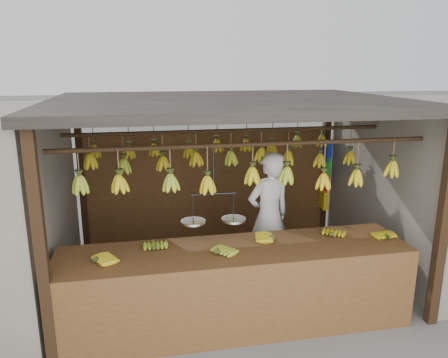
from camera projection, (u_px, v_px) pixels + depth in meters
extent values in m
plane|color=#5B5B57|center=(228.00, 277.00, 5.95)|extent=(80.00, 80.00, 0.00)
cube|color=black|center=(42.00, 257.00, 3.86)|extent=(0.10, 0.10, 2.30)
cube|color=black|center=(442.00, 226.00, 4.61)|extent=(0.10, 0.10, 2.30)
cube|color=black|center=(82.00, 175.00, 6.71)|extent=(0.10, 0.10, 2.30)
cube|color=black|center=(325.00, 164.00, 7.45)|extent=(0.10, 0.10, 2.30)
cube|color=black|center=(229.00, 102.00, 5.36)|extent=(4.30, 3.30, 0.10)
cylinder|color=black|center=(248.00, 145.00, 4.49)|extent=(4.00, 0.05, 0.05)
cylinder|color=black|center=(229.00, 131.00, 5.44)|extent=(4.00, 0.05, 0.05)
cylinder|color=black|center=(215.00, 121.00, 6.39)|extent=(4.00, 0.05, 0.05)
cube|color=#563519|center=(210.00, 184.00, 7.15)|extent=(4.00, 0.06, 1.80)
cube|color=#563519|center=(236.00, 252.00, 4.66)|extent=(3.77, 0.84, 0.08)
cube|color=#563519|center=(244.00, 307.00, 4.36)|extent=(3.77, 0.04, 0.90)
cube|color=black|center=(58.00, 327.00, 4.09)|extent=(0.07, 0.07, 0.82)
cube|color=black|center=(402.00, 291.00, 4.75)|extent=(0.07, 0.07, 0.82)
cube|color=black|center=(70.00, 289.00, 4.79)|extent=(0.07, 0.07, 0.82)
cube|color=black|center=(368.00, 262.00, 5.46)|extent=(0.07, 0.07, 0.82)
ellipsoid|color=#B99F13|center=(97.00, 261.00, 4.27)|extent=(0.30, 0.27, 0.06)
ellipsoid|color=#92A523|center=(156.00, 249.00, 4.57)|extent=(0.18, 0.24, 0.06)
ellipsoid|color=#92A523|center=(219.00, 253.00, 4.46)|extent=(0.30, 0.29, 0.06)
ellipsoid|color=#B99F13|center=(272.00, 237.00, 4.87)|extent=(0.27, 0.23, 0.06)
ellipsoid|color=#B99F13|center=(332.00, 235.00, 4.93)|extent=(0.28, 0.30, 0.06)
ellipsoid|color=#B99F13|center=(389.00, 238.00, 4.86)|extent=(0.20, 0.25, 0.06)
ellipsoid|color=#92A523|center=(80.00, 185.00, 4.29)|extent=(0.16, 0.16, 0.28)
ellipsoid|color=#B99F13|center=(120.00, 184.00, 4.31)|extent=(0.16, 0.16, 0.28)
ellipsoid|color=#92A523|center=(171.00, 182.00, 4.43)|extent=(0.16, 0.16, 0.28)
ellipsoid|color=#B99F13|center=(208.00, 185.00, 4.48)|extent=(0.16, 0.16, 0.28)
ellipsoid|color=#B99F13|center=(252.00, 176.00, 4.59)|extent=(0.16, 0.16, 0.28)
ellipsoid|color=#92A523|center=(286.00, 175.00, 4.64)|extent=(0.16, 0.16, 0.28)
ellipsoid|color=#B99F13|center=(323.00, 181.00, 4.76)|extent=(0.16, 0.16, 0.28)
ellipsoid|color=#B99F13|center=(356.00, 178.00, 4.82)|extent=(0.16, 0.16, 0.28)
ellipsoid|color=#B99F13|center=(392.00, 169.00, 4.87)|extent=(0.16, 0.16, 0.28)
ellipsoid|color=#B99F13|center=(90.00, 161.00, 5.25)|extent=(0.16, 0.16, 0.28)
ellipsoid|color=#92A523|center=(124.00, 166.00, 5.30)|extent=(0.16, 0.16, 0.28)
ellipsoid|color=#B99F13|center=(163.00, 163.00, 5.40)|extent=(0.16, 0.16, 0.28)
ellipsoid|color=#B99F13|center=(196.00, 159.00, 5.46)|extent=(0.16, 0.16, 0.28)
ellipsoid|color=#92A523|center=(231.00, 158.00, 5.56)|extent=(0.16, 0.16, 0.28)
ellipsoid|color=#B99F13|center=(261.00, 155.00, 5.63)|extent=(0.16, 0.16, 0.28)
ellipsoid|color=#B99F13|center=(288.00, 158.00, 5.73)|extent=(0.16, 0.16, 0.28)
ellipsoid|color=#B99F13|center=(320.00, 160.00, 5.81)|extent=(0.16, 0.16, 0.28)
ellipsoid|color=#B99F13|center=(350.00, 158.00, 5.88)|extent=(0.16, 0.16, 0.28)
ellipsoid|color=#B99F13|center=(94.00, 151.00, 6.12)|extent=(0.16, 0.16, 0.28)
ellipsoid|color=#B99F13|center=(129.00, 152.00, 6.26)|extent=(0.16, 0.16, 0.28)
ellipsoid|color=#B99F13|center=(154.00, 150.00, 6.38)|extent=(0.16, 0.16, 0.28)
ellipsoid|color=#B99F13|center=(189.00, 151.00, 6.38)|extent=(0.16, 0.16, 0.28)
ellipsoid|color=#B99F13|center=(217.00, 146.00, 6.45)|extent=(0.16, 0.16, 0.28)
ellipsoid|color=#B99F13|center=(246.00, 145.00, 6.54)|extent=(0.16, 0.16, 0.28)
ellipsoid|color=#B99F13|center=(272.00, 148.00, 6.63)|extent=(0.16, 0.16, 0.28)
ellipsoid|color=#92A523|center=(297.00, 141.00, 6.77)|extent=(0.16, 0.16, 0.28)
ellipsoid|color=#B99F13|center=(322.00, 141.00, 6.79)|extent=(0.16, 0.16, 0.28)
cylinder|color=black|center=(213.00, 170.00, 4.49)|extent=(0.02, 0.02, 0.51)
cylinder|color=black|center=(213.00, 194.00, 4.55)|extent=(0.47, 0.04, 0.02)
cylinder|color=silver|center=(193.00, 222.00, 4.60)|extent=(0.25, 0.25, 0.02)
cylinder|color=silver|center=(234.00, 220.00, 4.66)|extent=(0.25, 0.25, 0.02)
imported|color=white|center=(269.00, 216.00, 5.75)|extent=(0.72, 0.58, 1.73)
cube|color=#1426BF|center=(326.00, 151.00, 7.23)|extent=(0.08, 0.26, 0.34)
cube|color=#199926|center=(326.00, 166.00, 7.30)|extent=(0.08, 0.26, 0.34)
cube|color=red|center=(325.00, 181.00, 7.37)|extent=(0.08, 0.26, 0.34)
cube|color=yellow|center=(324.00, 199.00, 7.44)|extent=(0.08, 0.26, 0.34)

